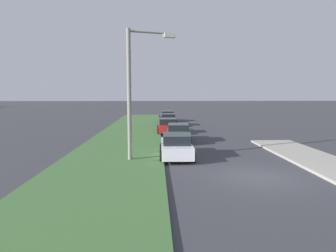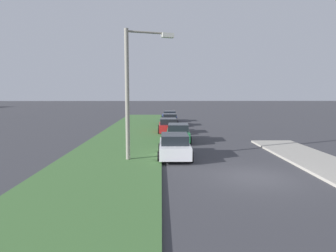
# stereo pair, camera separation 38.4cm
# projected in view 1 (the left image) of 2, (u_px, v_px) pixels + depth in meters

# --- Properties ---
(ground) EXTENTS (300.00, 300.00, 0.00)m
(ground) POSITION_uv_depth(u_px,v_px,m) (258.00, 177.00, 13.84)
(ground) COLOR #38383D
(grass_median) EXTENTS (60.00, 6.00, 0.12)m
(grass_median) POSITION_uv_depth(u_px,v_px,m) (124.00, 142.00, 23.49)
(grass_median) COLOR #3D6633
(grass_median) RESTS_ON ground
(parked_car_white) EXTENTS (4.32, 2.06, 1.47)m
(parked_car_white) POSITION_uv_depth(u_px,v_px,m) (176.00, 146.00, 17.98)
(parked_car_white) COLOR silver
(parked_car_white) RESTS_ON ground
(parked_car_green) EXTENTS (4.38, 2.18, 1.47)m
(parked_car_green) POSITION_uv_depth(u_px,v_px,m) (178.00, 133.00, 23.99)
(parked_car_green) COLOR #1E6B38
(parked_car_green) RESTS_ON ground
(parked_car_red) EXTENTS (4.31, 2.03, 1.47)m
(parked_car_red) POSITION_uv_depth(u_px,v_px,m) (167.00, 126.00, 29.35)
(parked_car_red) COLOR red
(parked_car_red) RESTS_ON ground
(parked_car_black) EXTENTS (4.31, 2.04, 1.47)m
(parked_car_black) POSITION_uv_depth(u_px,v_px,m) (168.00, 120.00, 36.11)
(parked_car_black) COLOR black
(parked_car_black) RESTS_ON ground
(parked_car_blue) EXTENTS (4.36, 2.13, 1.47)m
(parked_car_blue) POSITION_uv_depth(u_px,v_px,m) (167.00, 116.00, 41.86)
(parked_car_blue) COLOR #23389E
(parked_car_blue) RESTS_ON ground
(streetlight) EXTENTS (1.04, 2.82, 7.50)m
(streetlight) POSITION_uv_depth(u_px,v_px,m) (135.00, 85.00, 16.67)
(streetlight) COLOR gray
(streetlight) RESTS_ON ground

